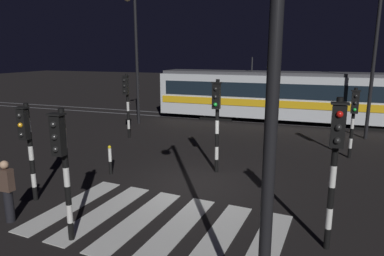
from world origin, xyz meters
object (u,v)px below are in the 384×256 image
(traffic_light_corner_far_right, at_px, (354,113))
(bollard_island_edge, at_px, (110,160))
(traffic_light_corner_near_right, at_px, (335,153))
(street_lamp_near_kerb, at_px, (274,28))
(street_lamp_trackside_left, at_px, (134,46))
(pedestrian_waiting_at_kerb, at_px, (7,191))
(tram, at_px, (291,96))
(traffic_light_corner_far_left, at_px, (127,96))
(street_lamp_trackside_right, at_px, (377,41))
(traffic_light_kerb_mid_left, at_px, (62,157))
(traffic_light_median_centre, at_px, (217,112))
(traffic_light_corner_near_left, at_px, (27,138))

(traffic_light_corner_far_right, xyz_separation_m, bollard_island_edge, (-8.60, -5.10, -1.44))
(traffic_light_corner_near_right, relative_size, bollard_island_edge, 3.18)
(traffic_light_corner_near_right, xyz_separation_m, street_lamp_near_kerb, (-1.05, -3.40, 2.41))
(street_lamp_trackside_left, relative_size, pedestrian_waiting_at_kerb, 4.53)
(tram, xyz_separation_m, pedestrian_waiting_at_kerb, (-6.15, -16.36, -0.87))
(traffic_light_corner_far_left, distance_m, street_lamp_trackside_right, 12.80)
(traffic_light_kerb_mid_left, relative_size, street_lamp_near_kerb, 0.43)
(street_lamp_trackside_right, xyz_separation_m, bollard_island_edge, (-9.71, -8.96, -4.46))
(traffic_light_median_centre, bearing_deg, traffic_light_corner_near_left, -136.67)
(traffic_light_corner_far_right, bearing_deg, traffic_light_corner_far_left, 179.82)
(traffic_light_corner_near_left, xyz_separation_m, street_lamp_trackside_left, (-2.55, 11.40, 2.87))
(street_lamp_trackside_right, bearing_deg, traffic_light_corner_far_left, -162.13)
(tram, bearing_deg, traffic_light_kerb_mid_left, -103.41)
(pedestrian_waiting_at_kerb, bearing_deg, street_lamp_near_kerb, -16.54)
(traffic_light_corner_near_left, height_order, street_lamp_trackside_right, street_lamp_trackside_right)
(traffic_light_kerb_mid_left, relative_size, bollard_island_edge, 2.92)
(tram, distance_m, pedestrian_waiting_at_kerb, 17.50)
(street_lamp_near_kerb, relative_size, street_lamp_trackside_left, 0.97)
(traffic_light_corner_far_right, bearing_deg, bollard_island_edge, -149.35)
(street_lamp_near_kerb, xyz_separation_m, tram, (-0.80, 18.43, -3.00))
(traffic_light_corner_near_right, relative_size, street_lamp_trackside_left, 0.46)
(traffic_light_corner_near_right, bearing_deg, traffic_light_kerb_mid_left, -164.02)
(pedestrian_waiting_at_kerb, bearing_deg, traffic_light_corner_near_left, 108.03)
(tram, distance_m, bollard_island_edge, 13.55)
(street_lamp_trackside_left, bearing_deg, street_lamp_near_kerb, -56.00)
(traffic_light_corner_far_left, bearing_deg, street_lamp_near_kerb, -52.67)
(traffic_light_median_centre, distance_m, street_lamp_trackside_left, 10.37)
(traffic_light_corner_near_right, distance_m, bollard_island_edge, 8.17)
(street_lamp_trackside_left, bearing_deg, traffic_light_kerb_mid_left, -68.43)
(street_lamp_trackside_right, bearing_deg, pedestrian_waiting_at_kerb, -128.09)
(traffic_light_corner_far_left, height_order, bollard_island_edge, traffic_light_corner_far_left)
(street_lamp_trackside_right, xyz_separation_m, street_lamp_trackside_left, (-13.18, -0.43, -0.16))
(traffic_light_corner_far_right, distance_m, traffic_light_corner_far_left, 10.78)
(street_lamp_trackside_left, bearing_deg, bollard_island_edge, -67.83)
(traffic_light_median_centre, distance_m, street_lamp_trackside_right, 10.01)
(street_lamp_trackside_left, bearing_deg, traffic_light_median_centre, -44.72)
(traffic_light_median_centre, xyz_separation_m, street_lamp_near_kerb, (2.77, -7.62, 2.43))
(traffic_light_corner_far_right, bearing_deg, traffic_light_kerb_mid_left, -126.14)
(traffic_light_corner_near_left, relative_size, tram, 0.17)
(traffic_light_kerb_mid_left, distance_m, street_lamp_trackside_right, 15.89)
(traffic_light_median_centre, height_order, bollard_island_edge, traffic_light_median_centre)
(traffic_light_corner_near_right, relative_size, pedestrian_waiting_at_kerb, 2.07)
(traffic_light_corner_near_right, bearing_deg, street_lamp_trackside_left, 134.14)
(street_lamp_trackside_left, height_order, bollard_island_edge, street_lamp_trackside_left)
(street_lamp_trackside_left, distance_m, pedestrian_waiting_at_kerb, 13.56)
(traffic_light_corner_near_right, xyz_separation_m, traffic_light_corner_far_right, (1.12, 7.85, -0.34))
(bollard_island_edge, bearing_deg, traffic_light_corner_far_right, 30.65)
(traffic_light_kerb_mid_left, bearing_deg, tram, 76.59)
(traffic_light_corner_near_left, distance_m, tram, 16.50)
(traffic_light_median_centre, distance_m, traffic_light_corner_far_right, 6.14)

